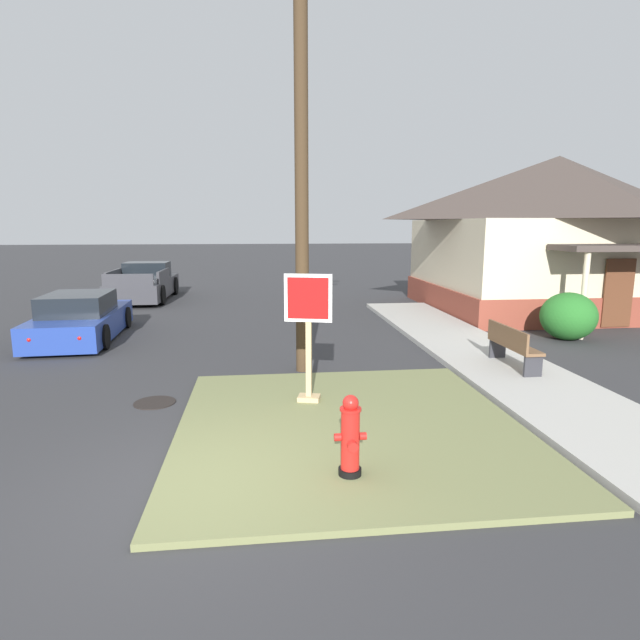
% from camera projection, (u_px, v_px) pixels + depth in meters
% --- Properties ---
extents(ground_plane, '(160.00, 160.00, 0.00)m').
position_uv_depth(ground_plane, '(197.00, 491.00, 5.89)').
color(ground_plane, '#333335').
extents(grass_corner_patch, '(5.06, 5.44, 0.08)m').
position_uv_depth(grass_corner_patch, '(349.00, 425.00, 7.72)').
color(grass_corner_patch, olive).
rests_on(grass_corner_patch, ground).
extents(sidewalk_strip, '(2.20, 15.27, 0.12)m').
position_uv_depth(sidewalk_strip, '(481.00, 355.00, 11.86)').
color(sidewalk_strip, '#B2AFA8').
rests_on(sidewalk_strip, ground).
extents(fire_hydrant, '(0.38, 0.34, 0.99)m').
position_uv_depth(fire_hydrant, '(350.00, 437.00, 6.03)').
color(fire_hydrant, black).
rests_on(fire_hydrant, grass_corner_patch).
extents(stop_sign, '(0.77, 0.36, 2.15)m').
position_uv_depth(stop_sign, '(309.00, 339.00, 8.50)').
color(stop_sign, tan).
rests_on(stop_sign, grass_corner_patch).
extents(manhole_cover, '(0.70, 0.70, 0.02)m').
position_uv_depth(manhole_cover, '(155.00, 403.00, 8.81)').
color(manhole_cover, black).
rests_on(manhole_cover, ground).
extents(parked_sedan_blue, '(2.07, 4.49, 1.25)m').
position_uv_depth(parked_sedan_blue, '(81.00, 319.00, 13.66)').
color(parked_sedan_blue, '#233D93').
rests_on(parked_sedan_blue, ground).
extents(pickup_truck_charcoal, '(2.13, 5.10, 1.48)m').
position_uv_depth(pickup_truck_charcoal, '(145.00, 284.00, 21.02)').
color(pickup_truck_charcoal, '#38383D').
rests_on(pickup_truck_charcoal, ground).
extents(street_bench, '(0.42, 1.64, 0.85)m').
position_uv_depth(street_bench, '(512.00, 344.00, 10.56)').
color(street_bench, brown).
rests_on(street_bench, sidewalk_strip).
extents(utility_pole, '(1.56, 0.27, 8.92)m').
position_uv_depth(utility_pole, '(301.00, 137.00, 9.95)').
color(utility_pole, '#42301E').
rests_on(utility_pole, ground).
extents(corner_house, '(8.81, 8.77, 5.35)m').
position_uv_depth(corner_house, '(554.00, 232.00, 18.20)').
color(corner_house, brown).
rests_on(corner_house, ground).
extents(shrub_near_porch, '(1.43, 1.43, 1.26)m').
position_uv_depth(shrub_near_porch, '(568.00, 316.00, 13.59)').
color(shrub_near_porch, '#266925').
rests_on(shrub_near_porch, ground).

